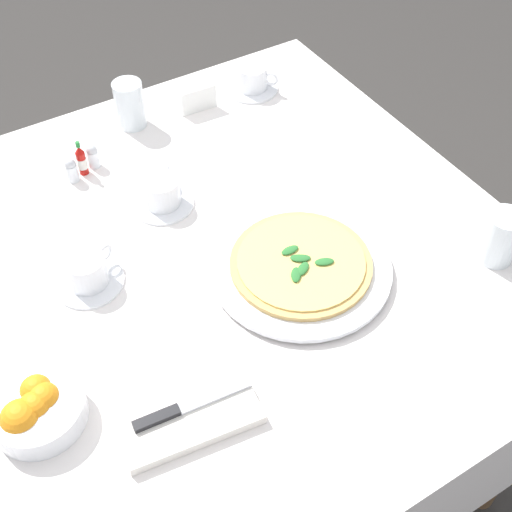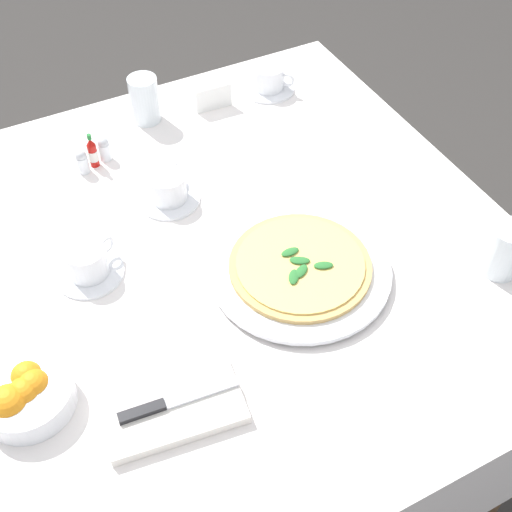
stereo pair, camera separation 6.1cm
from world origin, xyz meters
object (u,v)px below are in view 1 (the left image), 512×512
(coffee_cup_far_right, at_px, (162,193))
(hot_sauce_bottle, at_px, (82,160))
(menu_card, at_px, (199,101))
(pepper_shaker, at_px, (72,171))
(napkin_folded, at_px, (186,411))
(dinner_knife, at_px, (187,406))
(pizza_plate, at_px, (301,268))
(coffee_cup_far_left, at_px, (252,79))
(pizza, at_px, (301,263))
(water_glass_near_right, at_px, (499,240))
(salt_shaker, at_px, (93,157))
(water_glass_left_edge, at_px, (130,107))
(citrus_bowl, at_px, (36,409))
(coffee_cup_right_edge, at_px, (87,272))

(coffee_cup_far_right, bearing_deg, hot_sauce_bottle, 119.97)
(hot_sauce_bottle, relative_size, menu_card, 0.92)
(hot_sauce_bottle, height_order, pepper_shaker, hot_sauce_bottle)
(napkin_folded, relative_size, dinner_knife, 1.20)
(napkin_folded, xyz_separation_m, hot_sauce_bottle, (0.08, 0.64, 0.02))
(pizza_plate, height_order, pepper_shaker, pepper_shaker)
(coffee_cup_far_left, relative_size, menu_card, 1.44)
(pizza, relative_size, menu_card, 2.95)
(hot_sauce_bottle, distance_m, menu_card, 0.33)
(pizza_plate, height_order, coffee_cup_far_left, coffee_cup_far_left)
(water_glass_near_right, height_order, pepper_shaker, water_glass_near_right)
(salt_shaker, bearing_deg, pizza, -66.43)
(dinner_knife, relative_size, menu_card, 2.17)
(coffee_cup_far_right, xyz_separation_m, water_glass_near_right, (0.48, -0.46, 0.02))
(dinner_knife, relative_size, salt_shaker, 3.48)
(water_glass_near_right, height_order, dinner_knife, water_glass_near_right)
(water_glass_left_edge, relative_size, citrus_bowl, 0.74)
(pizza, xyz_separation_m, water_glass_left_edge, (-0.08, 0.58, 0.02))
(water_glass_near_right, distance_m, citrus_bowl, 0.87)
(coffee_cup_far_right, relative_size, water_glass_near_right, 1.22)
(coffee_cup_far_left, height_order, menu_card, coffee_cup_far_left)
(coffee_cup_far_left, xyz_separation_m, citrus_bowl, (-0.76, -0.60, -0.00))
(citrus_bowl, bearing_deg, salt_shaker, 59.74)
(menu_card, bearing_deg, water_glass_near_right, -66.84)
(hot_sauce_bottle, bearing_deg, pizza, -63.26)
(citrus_bowl, xyz_separation_m, hot_sauce_bottle, (0.28, 0.52, 0.01))
(pizza, distance_m, water_glass_near_right, 0.38)
(coffee_cup_right_edge, distance_m, water_glass_left_edge, 0.49)
(water_glass_left_edge, distance_m, salt_shaker, 0.17)
(coffee_cup_far_right, bearing_deg, water_glass_left_edge, 78.11)
(coffee_cup_right_edge, xyz_separation_m, dinner_knife, (0.03, -0.34, -0.01))
(pizza_plate, xyz_separation_m, menu_card, (0.08, 0.55, 0.02))
(coffee_cup_right_edge, bearing_deg, coffee_cup_far_left, 33.16)
(citrus_bowl, bearing_deg, coffee_cup_far_right, 41.78)
(coffee_cup_far_right, bearing_deg, pepper_shaker, 127.90)
(citrus_bowl, bearing_deg, napkin_folded, -29.92)
(coffee_cup_far_right, xyz_separation_m, dinner_knife, (-0.18, -0.46, -0.01))
(coffee_cup_far_right, height_order, pepper_shaker, coffee_cup_far_right)
(coffee_cup_far_left, height_order, napkin_folded, coffee_cup_far_left)
(dinner_knife, xyz_separation_m, salt_shaker, (0.11, 0.65, 0.00))
(salt_shaker, bearing_deg, pepper_shaker, -160.35)
(pepper_shaker, distance_m, menu_card, 0.36)
(pizza_plate, height_order, coffee_cup_far_right, coffee_cup_far_right)
(water_glass_near_right, xyz_separation_m, hot_sauce_bottle, (-0.58, 0.64, -0.01))
(coffee_cup_right_edge, bearing_deg, salt_shaker, 66.22)
(pizza, height_order, coffee_cup_far_left, coffee_cup_far_left)
(pizza_plate, height_order, pizza, pizza)
(pizza, height_order, salt_shaker, salt_shaker)
(hot_sauce_bottle, bearing_deg, pepper_shaker, -160.35)
(pizza, relative_size, coffee_cup_far_right, 2.05)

